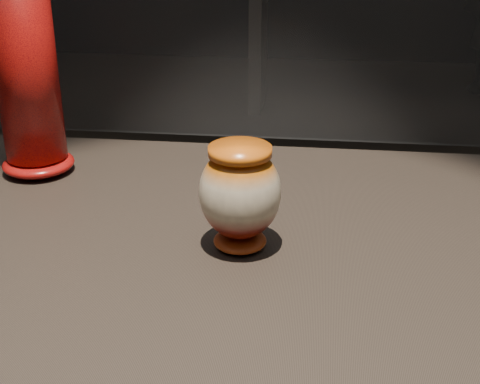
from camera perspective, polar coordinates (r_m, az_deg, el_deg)
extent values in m
cube|color=black|center=(1.00, 1.44, -5.44)|extent=(2.00, 0.80, 0.05)
ellipsoid|color=#671209|center=(0.97, 0.00, -4.15)|extent=(0.10, 0.10, 0.02)
ellipsoid|color=beige|center=(0.93, 0.00, -0.05)|extent=(0.15, 0.15, 0.13)
cylinder|color=#CD6713|center=(0.91, 0.00, 3.51)|extent=(0.11, 0.11, 0.01)
ellipsoid|color=red|center=(1.27, -16.81, 2.36)|extent=(0.14, 0.14, 0.03)
cylinder|color=red|center=(1.22, -17.94, 10.93)|extent=(0.12, 0.12, 0.36)
cube|color=black|center=(4.59, 1.58, 12.57)|extent=(0.08, 0.50, 0.85)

